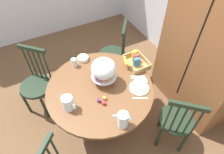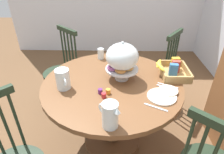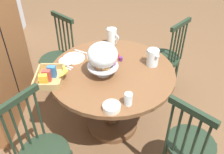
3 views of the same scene
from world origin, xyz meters
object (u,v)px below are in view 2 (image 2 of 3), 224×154
object	(u,v)px
milk_pitcher	(63,80)
china_plate_large	(162,96)
pastry_stand_with_dome	(122,58)
orange_juice_pitcher	(110,116)
dining_table	(112,102)
cereal_basket	(173,70)
china_plate_small	(168,90)
windsor_chair_far_side	(158,71)
windsor_chair_near_window	(62,73)
drinking_glass	(101,54)
cereal_bowl	(113,54)

from	to	relation	value
milk_pitcher	china_plate_large	world-z (taller)	milk_pitcher
pastry_stand_with_dome	milk_pitcher	size ratio (longest dim) A/B	1.89
pastry_stand_with_dome	orange_juice_pitcher	bearing A→B (deg)	-8.30
dining_table	cereal_basket	world-z (taller)	cereal_basket
pastry_stand_with_dome	china_plate_large	xyz separation A→B (m)	(0.26, 0.30, -0.19)
pastry_stand_with_dome	cereal_basket	world-z (taller)	pastry_stand_with_dome
cereal_basket	milk_pitcher	bearing A→B (deg)	-75.36
milk_pitcher	cereal_basket	world-z (taller)	milk_pitcher
china_plate_small	windsor_chair_far_side	bearing A→B (deg)	172.87
pastry_stand_with_dome	china_plate_small	xyz separation A→B (m)	(0.20, 0.36, -0.18)
windsor_chair_near_window	windsor_chair_far_side	bearing A→B (deg)	93.14
dining_table	windsor_chair_far_side	size ratio (longest dim) A/B	1.21
windsor_chair_far_side	pastry_stand_with_dome	world-z (taller)	pastry_stand_with_dome
orange_juice_pitcher	china_plate_small	bearing A→B (deg)	129.66
dining_table	windsor_chair_far_side	bearing A→B (deg)	142.08
pastry_stand_with_dome	orange_juice_pitcher	xyz separation A→B (m)	(0.56, -0.08, -0.12)
windsor_chair_far_side	pastry_stand_with_dome	size ratio (longest dim) A/B	2.83
milk_pitcher	china_plate_small	world-z (taller)	milk_pitcher
windsor_chair_far_side	dining_table	bearing A→B (deg)	-37.92
dining_table	orange_juice_pitcher	world-z (taller)	orange_juice_pitcher
milk_pitcher	cereal_basket	distance (m)	0.96
windsor_chair_near_window	china_plate_small	bearing A→B (deg)	53.91
windsor_chair_near_window	china_plate_large	bearing A→B (deg)	50.00
windsor_chair_near_window	windsor_chair_far_side	world-z (taller)	same
pastry_stand_with_dome	drinking_glass	xyz separation A→B (m)	(-0.39, -0.21, -0.14)
milk_pitcher	drinking_glass	bearing A→B (deg)	154.73
windsor_chair_near_window	pastry_stand_with_dome	xyz separation A→B (m)	(0.58, 0.70, 0.48)
cereal_basket	dining_table	bearing A→B (deg)	-74.82
cereal_bowl	orange_juice_pitcher	bearing A→B (deg)	-0.26
orange_juice_pitcher	cereal_basket	xyz separation A→B (m)	(-0.65, 0.54, -0.03)
orange_juice_pitcher	china_plate_large	xyz separation A→B (m)	(-0.30, 0.38, -0.07)
pastry_stand_with_dome	drinking_glass	size ratio (longest dim) A/B	3.13
windsor_chair_far_side	china_plate_small	distance (m)	0.90
windsor_chair_far_side	milk_pitcher	world-z (taller)	windsor_chair_far_side
cereal_basket	china_plate_small	bearing A→B (deg)	-18.96
pastry_stand_with_dome	china_plate_small	world-z (taller)	pastry_stand_with_dome
cereal_bowl	dining_table	bearing A→B (deg)	-0.46
dining_table	windsor_chair_near_window	size ratio (longest dim) A/B	1.21
orange_juice_pitcher	cereal_bowl	size ratio (longest dim) A/B	1.25
china_plate_small	drinking_glass	distance (m)	0.82
china_plate_small	drinking_glass	xyz separation A→B (m)	(-0.59, -0.57, 0.04)
windsor_chair_near_window	orange_juice_pitcher	size ratio (longest dim) A/B	5.57
dining_table	cereal_basket	bearing A→B (deg)	105.18
orange_juice_pitcher	drinking_glass	bearing A→B (deg)	-172.47
windsor_chair_near_window	cereal_basket	size ratio (longest dim) A/B	3.09
cereal_basket	china_plate_large	world-z (taller)	cereal_basket
orange_juice_pitcher	cereal_bowl	distance (m)	1.01
dining_table	china_plate_large	world-z (taller)	china_plate_large
cereal_basket	cereal_bowl	xyz separation A→B (m)	(-0.36, -0.54, -0.02)
windsor_chair_near_window	cereal_bowl	size ratio (longest dim) A/B	6.96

